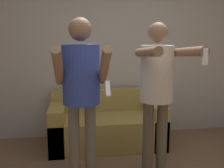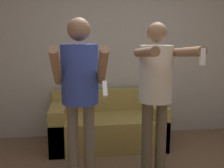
{
  "view_description": "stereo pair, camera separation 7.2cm",
  "coord_description": "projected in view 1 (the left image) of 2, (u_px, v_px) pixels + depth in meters",
  "views": [
    {
      "loc": [
        -0.67,
        -1.88,
        1.5
      ],
      "look_at": [
        -0.23,
        1.12,
        0.97
      ],
      "focal_mm": 42.0,
      "sensor_mm": 36.0,
      "label": 1
    },
    {
      "loc": [
        -0.6,
        -1.89,
        1.5
      ],
      "look_at": [
        -0.23,
        1.12,
        0.97
      ],
      "focal_mm": 42.0,
      "sensor_mm": 36.0,
      "label": 2
    }
  ],
  "objects": [
    {
      "name": "person_standing_right",
      "position": [
        157.0,
        85.0,
        2.58
      ],
      "size": [
        0.45,
        0.78,
        1.65
      ],
      "color": "brown",
      "rests_on": "ground_plane"
    },
    {
      "name": "wall_back",
      "position": [
        118.0,
        48.0,
        4.0
      ],
      "size": [
        6.4,
        0.06,
        2.7
      ],
      "color": "#B7B2A8",
      "rests_on": "ground_plane"
    },
    {
      "name": "person_standing_left",
      "position": [
        81.0,
        84.0,
        2.48
      ],
      "size": [
        0.48,
        0.66,
        1.69
      ],
      "color": "#6B6051",
      "rests_on": "ground_plane"
    },
    {
      "name": "couch",
      "position": [
        106.0,
        126.0,
        3.73
      ],
      "size": [
        1.56,
        0.8,
        0.75
      ],
      "color": "#AD9347",
      "rests_on": "ground_plane"
    }
  ]
}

